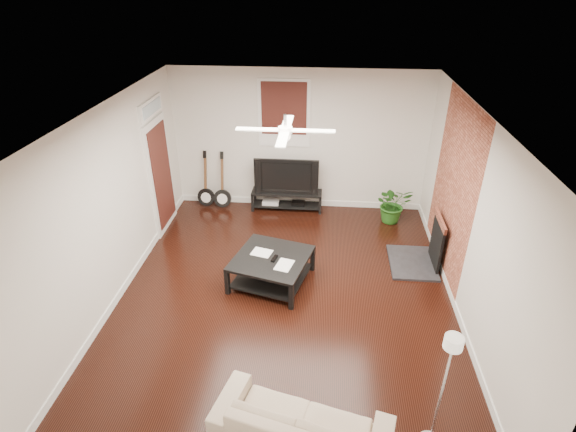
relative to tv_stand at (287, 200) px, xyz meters
The scene contains 14 objects.
room 3.04m from the tv_stand, 85.21° to the right, with size 5.01×6.01×2.81m.
brick_accent 3.47m from the tv_stand, 33.19° to the right, with size 0.02×2.20×2.80m, color brown.
fireplace 3.03m from the tv_stand, 36.19° to the right, with size 0.80×1.10×0.92m, color black.
window_back 1.76m from the tv_stand, 109.40° to the left, with size 1.00×0.06×1.30m, color black.
door_left 2.61m from the tv_stand, 158.44° to the right, with size 0.08×1.00×2.50m, color white.
tv_stand is the anchor object (origin of this frame).
tv 0.57m from the tv_stand, 90.00° to the left, with size 1.27×0.17×0.73m, color black.
coffee_table 2.47m from the tv_stand, 90.43° to the right, with size 1.10×1.10×0.46m, color black.
sofa 5.23m from the tv_stand, 83.22° to the right, with size 1.83×0.72×0.53m, color #C2AA91.
floor_lamp 5.48m from the tv_stand, 68.87° to the right, with size 0.25×0.25×1.49m, color silver, non-canonical shape.
potted_plant 2.13m from the tv_stand, ahead, with size 0.68×0.59×0.75m, color #245E1B.
guitar_left 1.72m from the tv_stand, behind, with size 0.37×0.26×1.18m, color black, non-canonical shape.
guitar_right 1.39m from the tv_stand, behind, with size 0.37×0.26×1.18m, color black, non-canonical shape.
ceiling_fan 3.68m from the tv_stand, 85.21° to the right, with size 1.24×1.24×0.32m, color white, non-canonical shape.
Camera 1 is at (0.51, -5.41, 4.37)m, focal length 28.00 mm.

